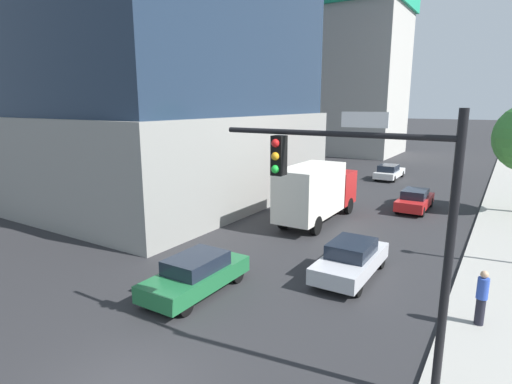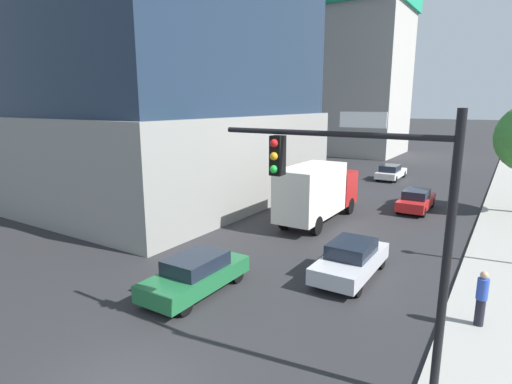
{
  "view_description": "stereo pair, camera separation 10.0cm",
  "coord_description": "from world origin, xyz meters",
  "px_view_note": "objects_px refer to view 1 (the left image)",
  "views": [
    {
      "loc": [
        7.38,
        -5.67,
        6.97
      ],
      "look_at": [
        -1.32,
        8.26,
        3.41
      ],
      "focal_mm": 28.73,
      "sensor_mm": 36.0,
      "label": 1
    },
    {
      "loc": [
        7.46,
        -5.61,
        6.97
      ],
      "look_at": [
        -1.32,
        8.26,
        3.41
      ],
      "focal_mm": 28.73,
      "sensor_mm": 36.0,
      "label": 2
    }
  ],
  "objects_px": {
    "car_silver": "(351,259)",
    "car_white": "(389,172)",
    "traffic_light_pole": "(368,199)",
    "car_red": "(415,200)",
    "construction_building": "(354,63)",
    "pedestrian_blue_shirt": "(482,297)",
    "box_truck": "(316,191)",
    "car_green": "(196,274)"
  },
  "relations": [
    {
      "from": "car_silver",
      "to": "car_white",
      "type": "xyz_separation_m",
      "value": [
        -4.43,
        23.42,
        -0.08
      ]
    },
    {
      "from": "traffic_light_pole",
      "to": "car_red",
      "type": "bearing_deg",
      "value": 97.06
    },
    {
      "from": "traffic_light_pole",
      "to": "car_red",
      "type": "relative_size",
      "value": 1.54
    },
    {
      "from": "construction_building",
      "to": "pedestrian_blue_shirt",
      "type": "distance_m",
      "value": 48.98
    },
    {
      "from": "car_silver",
      "to": "pedestrian_blue_shirt",
      "type": "xyz_separation_m",
      "value": [
        4.79,
        -1.71,
        0.32
      ]
    },
    {
      "from": "construction_building",
      "to": "car_red",
      "type": "height_order",
      "value": "construction_building"
    },
    {
      "from": "car_white",
      "to": "box_truck",
      "type": "relative_size",
      "value": 0.63
    },
    {
      "from": "box_truck",
      "to": "pedestrian_blue_shirt",
      "type": "height_order",
      "value": "box_truck"
    },
    {
      "from": "traffic_light_pole",
      "to": "car_silver",
      "type": "xyz_separation_m",
      "value": [
        -2.3,
        5.98,
        -4.0
      ]
    },
    {
      "from": "construction_building",
      "to": "car_red",
      "type": "xyz_separation_m",
      "value": [
        14.67,
        -29.19,
        -11.69
      ]
    },
    {
      "from": "traffic_light_pole",
      "to": "car_white",
      "type": "height_order",
      "value": "traffic_light_pole"
    },
    {
      "from": "box_truck",
      "to": "car_red",
      "type": "bearing_deg",
      "value": 53.98
    },
    {
      "from": "box_truck",
      "to": "pedestrian_blue_shirt",
      "type": "xyz_separation_m",
      "value": [
        9.22,
        -8.21,
        -0.86
      ]
    },
    {
      "from": "car_red",
      "to": "car_silver",
      "type": "height_order",
      "value": "car_silver"
    },
    {
      "from": "pedestrian_blue_shirt",
      "to": "car_silver",
      "type": "bearing_deg",
      "value": 160.32
    },
    {
      "from": "traffic_light_pole",
      "to": "car_red",
      "type": "height_order",
      "value": "traffic_light_pole"
    },
    {
      "from": "car_green",
      "to": "car_white",
      "type": "distance_m",
      "value": 27.89
    },
    {
      "from": "car_silver",
      "to": "box_truck",
      "type": "relative_size",
      "value": 0.61
    },
    {
      "from": "car_red",
      "to": "car_white",
      "type": "relative_size",
      "value": 0.92
    },
    {
      "from": "traffic_light_pole",
      "to": "pedestrian_blue_shirt",
      "type": "bearing_deg",
      "value": 59.73
    },
    {
      "from": "car_white",
      "to": "car_green",
      "type": "bearing_deg",
      "value": -90.0
    },
    {
      "from": "traffic_light_pole",
      "to": "box_truck",
      "type": "bearing_deg",
      "value": 118.37
    },
    {
      "from": "construction_building",
      "to": "car_green",
      "type": "xyz_separation_m",
      "value": [
        10.24,
        -46.25,
        -11.67
      ]
    },
    {
      "from": "traffic_light_pole",
      "to": "car_white",
      "type": "bearing_deg",
      "value": 102.9
    },
    {
      "from": "car_silver",
      "to": "car_green",
      "type": "height_order",
      "value": "car_silver"
    },
    {
      "from": "car_green",
      "to": "pedestrian_blue_shirt",
      "type": "xyz_separation_m",
      "value": [
        9.22,
        2.75,
        0.35
      ]
    },
    {
      "from": "construction_building",
      "to": "pedestrian_blue_shirt",
      "type": "height_order",
      "value": "construction_building"
    },
    {
      "from": "car_red",
      "to": "car_white",
      "type": "height_order",
      "value": "car_red"
    },
    {
      "from": "construction_building",
      "to": "car_green",
      "type": "bearing_deg",
      "value": -77.52
    },
    {
      "from": "car_silver",
      "to": "pedestrian_blue_shirt",
      "type": "bearing_deg",
      "value": -19.68
    },
    {
      "from": "car_red",
      "to": "car_green",
      "type": "height_order",
      "value": "car_green"
    },
    {
      "from": "car_green",
      "to": "box_truck",
      "type": "height_order",
      "value": "box_truck"
    },
    {
      "from": "car_red",
      "to": "pedestrian_blue_shirt",
      "type": "bearing_deg",
      "value": -71.49
    },
    {
      "from": "box_truck",
      "to": "pedestrian_blue_shirt",
      "type": "relative_size",
      "value": 4.17
    },
    {
      "from": "construction_building",
      "to": "car_silver",
      "type": "xyz_separation_m",
      "value": [
        14.67,
        -41.79,
        -11.63
      ]
    },
    {
      "from": "traffic_light_pole",
      "to": "car_white",
      "type": "xyz_separation_m",
      "value": [
        -6.74,
        29.4,
        -4.08
      ]
    },
    {
      "from": "construction_building",
      "to": "car_silver",
      "type": "bearing_deg",
      "value": -70.65
    },
    {
      "from": "traffic_light_pole",
      "to": "box_truck",
      "type": "distance_m",
      "value": 14.45
    },
    {
      "from": "box_truck",
      "to": "pedestrian_blue_shirt",
      "type": "bearing_deg",
      "value": -41.66
    },
    {
      "from": "car_red",
      "to": "construction_building",
      "type": "bearing_deg",
      "value": 116.68
    },
    {
      "from": "traffic_light_pole",
      "to": "car_white",
      "type": "distance_m",
      "value": 30.44
    },
    {
      "from": "construction_building",
      "to": "traffic_light_pole",
      "type": "bearing_deg",
      "value": -70.44
    }
  ]
}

